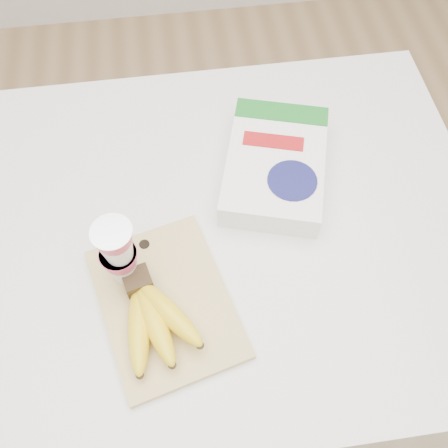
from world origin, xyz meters
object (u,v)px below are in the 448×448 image
Objects in this scene: bananas at (153,318)px; cereal_box at (275,165)px; table at (181,316)px; cutting_board at (166,303)px; yogurt_stack at (118,252)px.

bananas is 0.40m from cereal_box.
bananas is 0.60× the size of cereal_box.
table is 0.52m from cutting_board.
cereal_box is at bearing 47.61° from bananas.
cereal_box is at bearing 23.02° from table.
yogurt_stack is at bearing 122.06° from cutting_board.
yogurt_stack is at bearing -131.50° from cereal_box.
yogurt_stack is 0.48× the size of cereal_box.
bananas is 0.13m from yogurt_stack.
cutting_board is 0.05m from bananas.
cutting_board is at bearing -43.88° from yogurt_stack.
yogurt_stack is (-0.07, -0.09, 0.59)m from table.
bananas reaches higher than cutting_board.
cutting_board is at bearing -92.13° from table.
cereal_box is (0.32, 0.20, -0.07)m from yogurt_stack.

